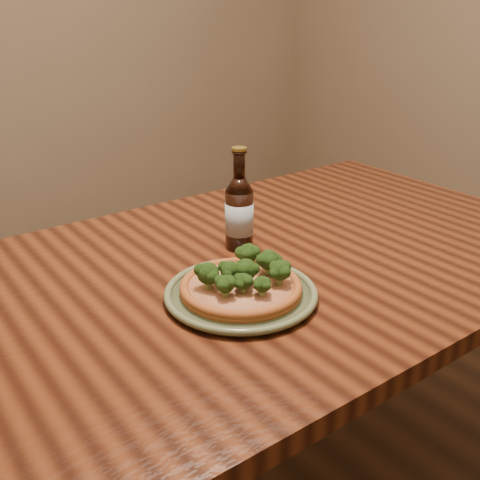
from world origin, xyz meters
TOP-DOWN VIEW (x-y plane):
  - table at (0.00, 0.10)m, footprint 1.60×0.90m
  - plate at (-0.10, -0.02)m, footprint 0.29×0.29m
  - pizza at (-0.10, -0.02)m, footprint 0.23×0.23m
  - beer_bottle at (0.04, 0.17)m, footprint 0.06×0.06m

SIDE VIEW (x-z plane):
  - table at x=0.00m, z-range 0.28..1.03m
  - plate at x=-0.10m, z-range 0.75..0.77m
  - pizza at x=-0.10m, z-range 0.75..0.81m
  - beer_bottle at x=0.04m, z-range 0.72..0.95m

